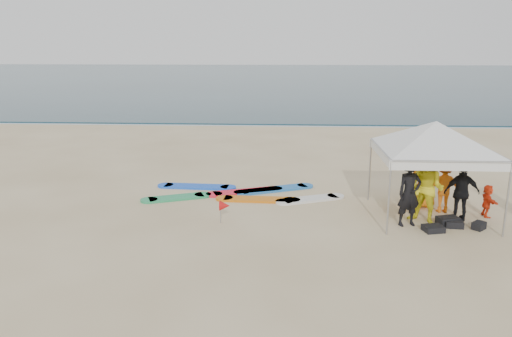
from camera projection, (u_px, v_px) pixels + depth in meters
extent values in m
plane|color=beige|center=(269.00, 241.00, 12.45)|extent=(120.00, 120.00, 0.00)
cube|color=#0C2633|center=(282.00, 78.00, 70.53)|extent=(160.00, 84.00, 0.08)
cube|color=silver|center=(278.00, 125.00, 30.07)|extent=(160.00, 1.20, 0.01)
imported|color=black|center=(409.00, 193.00, 13.30)|extent=(0.75, 0.59, 1.80)
imported|color=yellow|center=(426.00, 188.00, 13.44)|extent=(1.21, 1.18, 1.97)
imported|color=orange|center=(444.00, 186.00, 14.41)|extent=(1.05, 0.64, 1.58)
imported|color=black|center=(462.00, 192.00, 13.68)|extent=(0.96, 0.42, 1.62)
imported|color=orange|center=(424.00, 176.00, 14.78)|extent=(1.08, 0.87, 1.91)
imported|color=red|center=(487.00, 201.00, 14.08)|extent=(0.28, 0.87, 0.93)
cylinder|color=#A5A5A8|center=(370.00, 170.00, 15.46)|extent=(0.05, 0.05, 1.95)
cylinder|color=#A5A5A8|center=(466.00, 171.00, 15.30)|extent=(0.05, 0.05, 1.95)
cylinder|color=#A5A5A8|center=(389.00, 198.00, 12.63)|extent=(0.05, 0.05, 1.95)
cylinder|color=#A5A5A8|center=(507.00, 200.00, 12.47)|extent=(0.05, 0.05, 1.95)
cube|color=white|center=(451.00, 166.00, 12.34)|extent=(3.03, 0.02, 0.24)
cube|color=white|center=(420.00, 143.00, 15.17)|extent=(3.03, 0.02, 0.24)
cube|color=white|center=(380.00, 153.00, 13.83)|extent=(0.02, 3.03, 0.24)
cube|color=white|center=(488.00, 154.00, 13.67)|extent=(0.02, 3.03, 0.24)
pyramid|color=white|center=(437.00, 121.00, 13.53)|extent=(4.14, 4.14, 0.78)
cylinder|color=#A5A5A8|center=(220.00, 212.00, 13.61)|extent=(0.02, 0.02, 0.60)
cone|color=red|center=(225.00, 206.00, 13.55)|extent=(0.28, 0.28, 0.28)
cube|color=black|center=(448.00, 221.00, 13.52)|extent=(0.64, 0.51, 0.22)
cube|color=black|center=(454.00, 224.00, 13.32)|extent=(0.48, 0.34, 0.18)
cube|color=black|center=(433.00, 229.00, 13.04)|extent=(0.58, 0.50, 0.16)
cube|color=black|center=(479.00, 226.00, 13.19)|extent=(0.44, 0.44, 0.20)
cube|color=silver|center=(310.00, 199.00, 15.64)|extent=(1.85, 1.18, 0.07)
cube|color=red|center=(245.00, 192.00, 16.42)|extent=(2.13, 1.23, 0.07)
cube|color=blue|center=(274.00, 189.00, 16.69)|extent=(2.32, 1.43, 0.07)
cube|color=#28945B|center=(176.00, 198.00, 15.79)|extent=(1.79, 1.14, 0.07)
cube|color=orange|center=(258.00, 199.00, 15.61)|extent=(2.14, 0.62, 0.07)
cube|color=blue|center=(197.00, 187.00, 17.01)|extent=(2.21, 0.66, 0.07)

